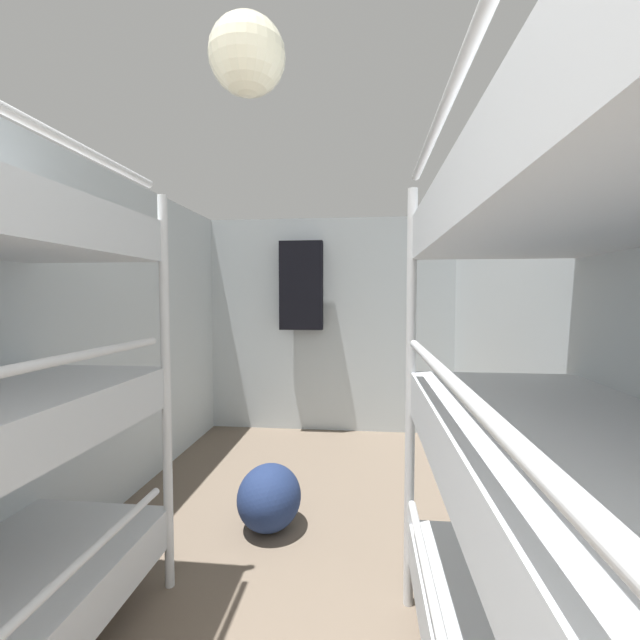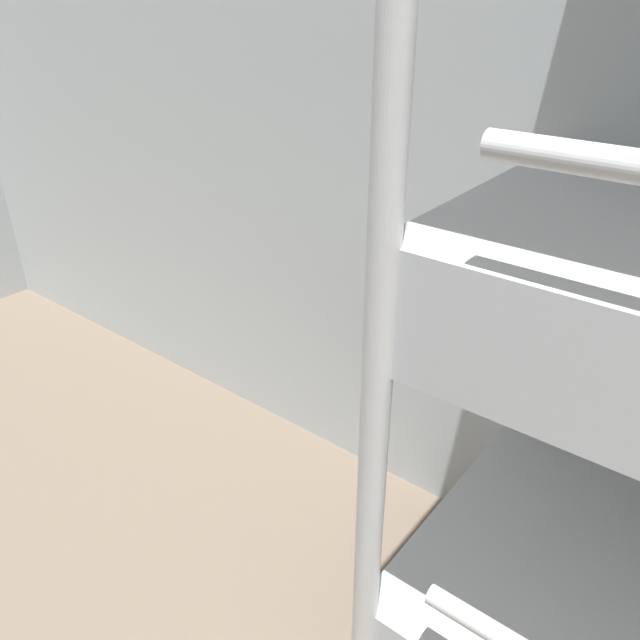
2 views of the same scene
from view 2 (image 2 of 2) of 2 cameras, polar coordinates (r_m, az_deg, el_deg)
name	(u,v)px [view 2 (image 2 of 2)]	position (r m, az deg, el deg)	size (l,w,h in m)	color
wall_right	(547,118)	(1.44, 20.05, 16.96)	(0.06, 5.00, 2.22)	silver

